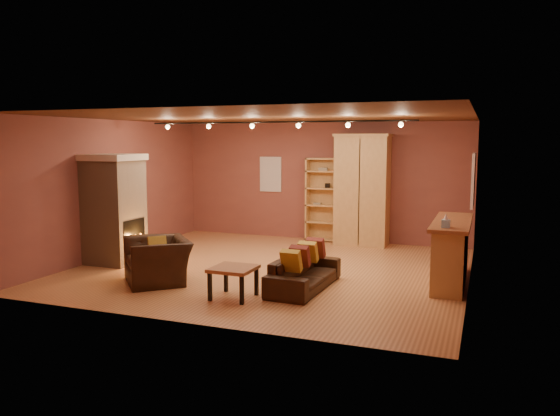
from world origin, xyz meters
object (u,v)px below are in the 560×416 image
at_px(fireplace, 114,209).
at_px(loveseat, 304,266).
at_px(bar_counter, 451,251).
at_px(coffee_table, 233,271).
at_px(armchair, 158,253).
at_px(bookcase, 324,199).
at_px(armoire, 362,190).

distance_m(fireplace, loveseat, 4.14).
xyz_separation_m(bar_counter, coffee_table, (-3.02, -2.09, -0.13)).
distance_m(fireplace, armchair, 1.98).
bearing_deg(armchair, loveseat, 58.66).
bearing_deg(armchair, bookcase, 119.36).
bearing_deg(bookcase, coffee_table, -89.06).
relative_size(loveseat, armchair, 1.35).
height_order(armoire, loveseat, armoire).
bearing_deg(fireplace, bar_counter, 6.50).
bearing_deg(bar_counter, armoire, 127.17).
bearing_deg(loveseat, coffee_table, 139.22).
distance_m(bar_counter, loveseat, 2.51).
xyz_separation_m(fireplace, bar_counter, (6.24, 0.71, -0.52)).
height_order(bookcase, coffee_table, bookcase).
bearing_deg(armchair, coffee_table, 33.45).
bearing_deg(armoire, bar_counter, -52.83).
height_order(fireplace, armoire, armoire).
relative_size(armoire, loveseat, 1.41).
distance_m(bookcase, armchair, 5.00).
relative_size(bar_counter, armchair, 1.66).
relative_size(bar_counter, coffee_table, 3.47).
bearing_deg(armoire, bookcase, 167.45).
relative_size(fireplace, loveseat, 1.18).
bearing_deg(bookcase, fireplace, -129.91).
relative_size(fireplace, bar_counter, 0.96).
bearing_deg(loveseat, fireplace, 85.55).
distance_m(loveseat, armchair, 2.48).
distance_m(armoire, coffee_table, 5.06).
height_order(fireplace, coffee_table, fireplace).
height_order(loveseat, armchair, armchair).
xyz_separation_m(fireplace, armoire, (4.11, 3.53, 0.21)).
bearing_deg(armoire, coffee_table, -100.26).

